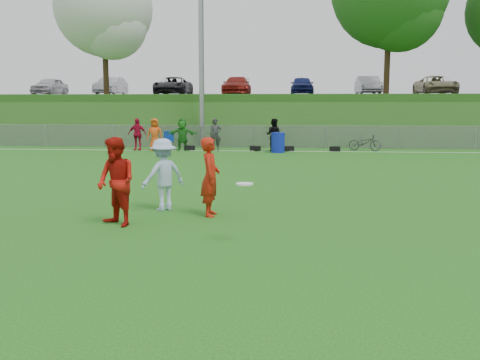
# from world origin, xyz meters

# --- Properties ---
(ground) EXTENTS (120.00, 120.00, 0.00)m
(ground) POSITION_xyz_m (0.00, 0.00, 0.00)
(ground) COLOR #145512
(ground) RESTS_ON ground
(sideline_far) EXTENTS (60.00, 0.10, 0.01)m
(sideline_far) POSITION_xyz_m (0.00, 18.00, 0.01)
(sideline_far) COLOR white
(sideline_far) RESTS_ON ground
(fence) EXTENTS (58.00, 0.06, 1.30)m
(fence) POSITION_xyz_m (0.00, 20.00, 0.65)
(fence) COLOR gray
(fence) RESTS_ON ground
(light_pole) EXTENTS (1.20, 0.40, 12.15)m
(light_pole) POSITION_xyz_m (-3.00, 20.80, 6.71)
(light_pole) COLOR gray
(light_pole) RESTS_ON ground
(berm) EXTENTS (120.00, 18.00, 3.00)m
(berm) POSITION_xyz_m (0.00, 31.00, 1.50)
(berm) COLOR #265417
(berm) RESTS_ON ground
(parking_lot) EXTENTS (120.00, 12.00, 0.10)m
(parking_lot) POSITION_xyz_m (0.00, 33.00, 3.05)
(parking_lot) COLOR black
(parking_lot) RESTS_ON berm
(tree_white_flowering) EXTENTS (6.30, 6.30, 8.78)m
(tree_white_flowering) POSITION_xyz_m (-9.84, 24.92, 8.32)
(tree_white_flowering) COLOR black
(tree_white_flowering) RESTS_ON berm
(car_row) EXTENTS (32.04, 5.18, 1.44)m
(car_row) POSITION_xyz_m (-1.17, 32.00, 3.82)
(car_row) COLOR silver
(car_row) RESTS_ON parking_lot
(spectator_row) EXTENTS (8.22, 0.87, 1.69)m
(spectator_row) POSITION_xyz_m (-3.07, 18.00, 0.85)
(spectator_row) COLOR #AC0C2B
(spectator_row) RESTS_ON ground
(gear_bags) EXTENTS (8.20, 0.58, 0.26)m
(gear_bags) POSITION_xyz_m (0.82, 18.10, 0.13)
(gear_bags) COLOR black
(gear_bags) RESTS_ON ground
(player_red_left) EXTENTS (0.43, 0.64, 1.72)m
(player_red_left) POSITION_xyz_m (0.17, 1.66, 0.86)
(player_red_left) COLOR #B01D0C
(player_red_left) RESTS_ON ground
(player_red_center) EXTENTS (1.11, 1.07, 1.79)m
(player_red_center) POSITION_xyz_m (-1.57, 0.53, 0.90)
(player_red_center) COLOR #B1130C
(player_red_center) RESTS_ON ground
(player_blue) EXTENTS (1.21, 1.18, 1.66)m
(player_blue) POSITION_xyz_m (-1.00, 2.18, 0.83)
(player_blue) COLOR #A6C3E7
(player_blue) RESTS_ON ground
(frisbee) EXTENTS (0.30, 0.30, 0.03)m
(frisbee) POSITION_xyz_m (1.10, -0.72, 1.07)
(frisbee) COLOR white
(frisbee) RESTS_ON ground
(recycling_bin) EXTENTS (0.80, 0.80, 1.02)m
(recycling_bin) POSITION_xyz_m (1.42, 17.20, 0.51)
(recycling_bin) COLOR #0E20A1
(recycling_bin) RESTS_ON ground
(camp_chair) EXTENTS (0.57, 0.58, 0.99)m
(camp_chair) POSITION_xyz_m (-4.57, 18.78, 0.29)
(camp_chair) COLOR #0E3A9F
(camp_chair) RESTS_ON ground
(bicycle) EXTENTS (1.78, 1.12, 0.88)m
(bicycle) POSITION_xyz_m (5.95, 18.65, 0.44)
(bicycle) COLOR #313134
(bicycle) RESTS_ON ground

